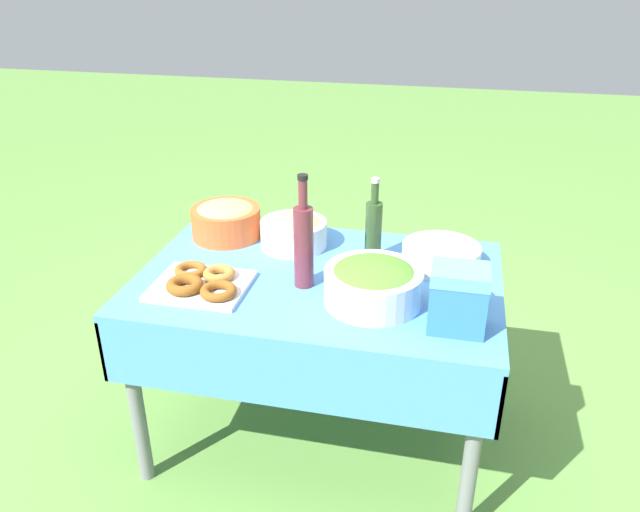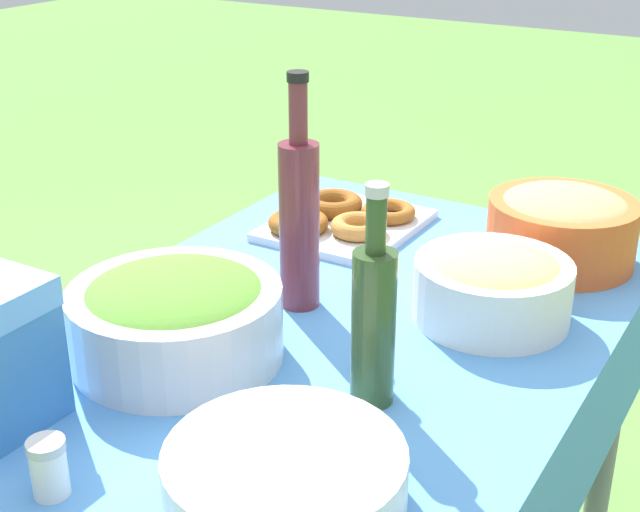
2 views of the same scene
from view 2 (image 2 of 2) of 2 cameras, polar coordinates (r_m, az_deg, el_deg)
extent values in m
cube|color=#4C8CD1|center=(1.41, 0.57, -4.73)|extent=(1.22, 0.81, 0.02)
cube|color=#4C8CD1|center=(1.68, -11.38, -4.96)|extent=(1.22, 0.01, 0.22)
cube|color=#4C8CD1|center=(1.35, 15.80, -13.27)|extent=(1.22, 0.01, 0.22)
cube|color=#4C8CD1|center=(1.96, 9.52, -0.54)|extent=(0.01, 0.81, 0.22)
cylinder|color=slate|center=(2.15, -0.05, -4.63)|extent=(0.05, 0.05, 0.67)
cylinder|color=slate|center=(1.94, 18.11, -9.40)|extent=(0.05, 0.05, 0.67)
cylinder|color=silver|center=(1.30, -9.18, -4.29)|extent=(0.31, 0.31, 0.11)
ellipsoid|color=#51892D|center=(1.28, -9.30, -2.65)|extent=(0.27, 0.27, 0.07)
cylinder|color=white|center=(1.42, 10.95, -2.20)|extent=(0.25, 0.25, 0.10)
ellipsoid|color=tan|center=(1.41, 11.06, -0.92)|extent=(0.22, 0.22, 0.07)
cube|color=silver|center=(1.76, 1.67, 1.98)|extent=(0.31, 0.26, 0.02)
torus|color=#B27533|center=(1.69, 2.48, 1.90)|extent=(0.13, 0.13, 0.03)
torus|color=brown|center=(1.80, 0.85, 3.36)|extent=(0.16, 0.16, 0.03)
torus|color=#93561E|center=(1.78, 4.40, 2.85)|extent=(0.13, 0.13, 0.03)
torus|color=brown|center=(1.71, -1.40, 2.15)|extent=(0.13, 0.13, 0.03)
cylinder|color=white|center=(1.04, -2.22, -15.33)|extent=(0.27, 0.27, 0.01)
cylinder|color=white|center=(1.03, -2.23, -14.81)|extent=(0.27, 0.27, 0.01)
cylinder|color=white|center=(1.02, -2.24, -14.29)|extent=(0.27, 0.27, 0.01)
cylinder|color=white|center=(1.02, -2.25, -13.75)|extent=(0.27, 0.27, 0.01)
cylinder|color=white|center=(1.01, -2.26, -13.21)|extent=(0.27, 0.27, 0.01)
cylinder|color=white|center=(1.00, -2.28, -12.66)|extent=(0.27, 0.27, 0.01)
cylinder|color=#2D4723|center=(1.16, 3.43, -4.68)|extent=(0.06, 0.06, 0.22)
cylinder|color=#2D4723|center=(1.10, 3.61, 2.02)|extent=(0.03, 0.03, 0.08)
cylinder|color=#B7B7B7|center=(1.08, 3.67, 4.24)|extent=(0.03, 0.03, 0.01)
cylinder|color=maroon|center=(1.41, -1.33, 1.87)|extent=(0.06, 0.06, 0.27)
cylinder|color=maroon|center=(1.35, -1.41, 9.12)|extent=(0.03, 0.03, 0.10)
cylinder|color=black|center=(1.34, -1.43, 11.41)|extent=(0.03, 0.03, 0.02)
cylinder|color=#E05B28|center=(1.65, 15.18, 1.52)|extent=(0.26, 0.26, 0.12)
ellipsoid|color=tan|center=(1.64, 15.34, 2.96)|extent=(0.23, 0.23, 0.07)
cylinder|color=white|center=(1.08, -16.92, -13.10)|extent=(0.04, 0.04, 0.06)
cylinder|color=silver|center=(1.06, -17.16, -11.53)|extent=(0.04, 0.04, 0.01)
camera|label=1|loc=(2.56, -49.20, 24.00)|focal=35.00mm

